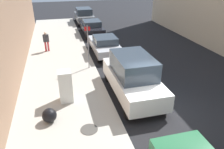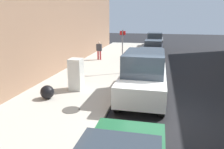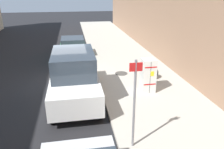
{
  "view_description": "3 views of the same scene",
  "coord_description": "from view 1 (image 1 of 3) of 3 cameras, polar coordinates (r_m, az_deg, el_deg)",
  "views": [
    {
      "loc": [
        -4.1,
        -7.16,
        5.95
      ],
      "look_at": [
        -1.58,
        2.49,
        1.11
      ],
      "focal_mm": 35.0,
      "sensor_mm": 36.0,
      "label": 1
    },
    {
      "loc": [
        0.04,
        -7.62,
        3.73
      ],
      "look_at": [
        -2.05,
        1.87,
        1.1
      ],
      "focal_mm": 35.0,
      "sensor_mm": 36.0,
      "label": 2
    },
    {
      "loc": [
        -0.66,
        11.11,
        4.6
      ],
      "look_at": [
        -2.27,
        2.2,
        1.06
      ],
      "focal_mm": 35.0,
      "sensor_mm": 36.0,
      "label": 3
    }
  ],
  "objects": [
    {
      "name": "sidewalk_slab",
      "position": [
        9.27,
        -11.47,
        -14.18
      ],
      "size": [
        4.51,
        44.0,
        0.13
      ],
      "primitive_type": "cube",
      "color": "#B2ADA0",
      "rests_on": "ground"
    },
    {
      "name": "pedestrian_walking_far",
      "position": [
        17.73,
        -16.82,
        8.52
      ],
      "size": [
        0.44,
        0.22,
        1.52
      ],
      "rotation": [
        0.0,
        0.0,
        4.63
      ],
      "color": "#B73338",
      "rests_on": "sidewalk_slab"
    },
    {
      "name": "discarded_refrigerator",
      "position": [
        10.63,
        -12.04,
        -3.03
      ],
      "size": [
        0.62,
        0.66,
        1.57
      ],
      "color": "silver",
      "rests_on": "sidewalk_slab"
    },
    {
      "name": "street_sign_post",
      "position": [
        13.82,
        -6.28,
        7.67
      ],
      "size": [
        0.36,
        0.07,
        2.76
      ],
      "color": "slate",
      "rests_on": "sidewalk_slab"
    },
    {
      "name": "manhole_cover",
      "position": [
        9.09,
        -5.98,
        -14.06
      ],
      "size": [
        0.7,
        0.7,
        0.02
      ],
      "primitive_type": "cylinder",
      "color": "#47443F",
      "rests_on": "sidewalk_slab"
    },
    {
      "name": "parked_suv_gray",
      "position": [
        27.4,
        -7.32,
        15.07
      ],
      "size": [
        1.93,
        4.45,
        1.74
      ],
      "color": "slate",
      "rests_on": "ground"
    },
    {
      "name": "ground_plane",
      "position": [
        10.17,
        12.47,
        -10.63
      ],
      "size": [
        80.0,
        80.0,
        0.0
      ],
      "primitive_type": "plane",
      "color": "black"
    },
    {
      "name": "parked_van_white",
      "position": [
        11.03,
        5.4,
        -0.44
      ],
      "size": [
        1.97,
        4.9,
        2.16
      ],
      "color": "silver",
      "rests_on": "ground"
    },
    {
      "name": "parked_sedan_silver",
      "position": [
        16.76,
        -1.9,
        7.79
      ],
      "size": [
        1.84,
        4.31,
        1.42
      ],
      "color": "silver",
      "rests_on": "ground"
    },
    {
      "name": "trash_bag",
      "position": [
        9.64,
        -16.05,
        -10.21
      ],
      "size": [
        0.61,
        0.61,
        0.61
      ],
      "primitive_type": "sphere",
      "color": "black",
      "rests_on": "sidewalk_slab"
    },
    {
      "name": "parked_sedan_dark",
      "position": [
        22.3,
        -5.35,
        12.29
      ],
      "size": [
        1.83,
        4.67,
        1.41
      ],
      "color": "black",
      "rests_on": "ground"
    }
  ]
}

